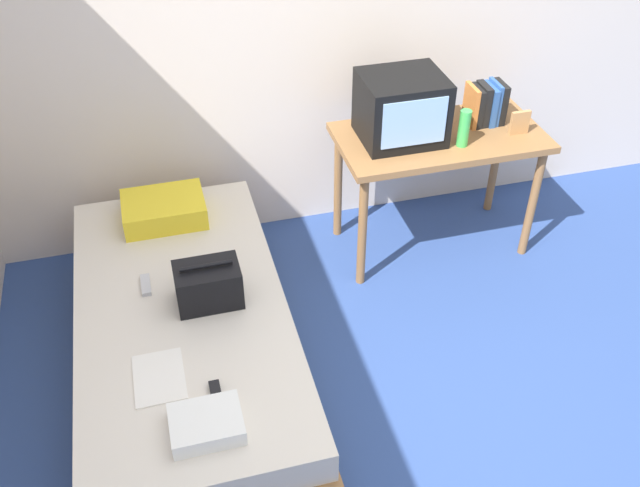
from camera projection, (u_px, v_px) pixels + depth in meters
ground_plane at (430, 461)px, 3.18m from camera, size 8.00×8.00×0.00m
wall_back at (316, 18)px, 3.89m from camera, size 5.20×0.10×2.60m
bed at (187, 342)px, 3.45m from camera, size 1.00×2.00×0.46m
desk at (439, 150)px, 4.01m from camera, size 1.16×0.60×0.77m
tv at (401, 108)px, 3.81m from camera, size 0.44×0.39×0.36m
water_bottle at (464, 128)px, 3.79m from camera, size 0.06×0.06×0.21m
book_row at (486, 104)px, 3.99m from camera, size 0.20×0.17×0.24m
picture_frame at (520, 123)px, 3.91m from camera, size 0.11×0.02×0.14m
pillow at (164, 209)px, 3.80m from camera, size 0.43×0.32×0.13m
handbag at (208, 285)px, 3.27m from camera, size 0.30×0.20×0.22m
magazine at (159, 377)px, 2.96m from camera, size 0.21×0.29×0.01m
remote_dark at (216, 396)px, 2.87m from camera, size 0.04×0.16×0.02m
remote_silver at (146, 285)px, 3.40m from camera, size 0.04×0.14×0.02m
folded_towel at (206, 424)px, 2.73m from camera, size 0.28×0.22×0.07m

